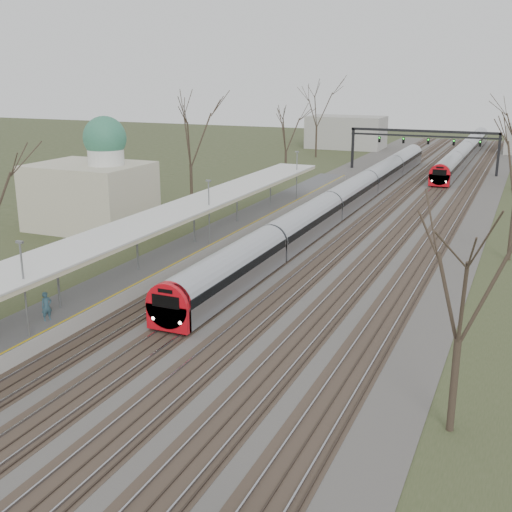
% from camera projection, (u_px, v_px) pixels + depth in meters
% --- Properties ---
extents(track_bed, '(24.00, 160.00, 0.22)m').
position_uv_depth(track_bed, '(372.00, 212.00, 66.07)').
color(track_bed, '#474442').
rests_on(track_bed, ground).
extents(platform, '(3.50, 69.00, 1.00)m').
position_uv_depth(platform, '(215.00, 238.00, 54.06)').
color(platform, '#9E9B93').
rests_on(platform, ground).
extents(canopy, '(4.10, 50.00, 3.11)m').
position_uv_depth(canopy, '(187.00, 208.00, 49.12)').
color(canopy, slate).
rests_on(canopy, platform).
extents(dome_building, '(10.00, 8.00, 10.30)m').
position_uv_depth(dome_building, '(93.00, 189.00, 58.43)').
color(dome_building, beige).
rests_on(dome_building, ground).
extents(signal_gantry, '(21.00, 0.59, 6.08)m').
position_uv_depth(signal_gantry, '(424.00, 138.00, 91.18)').
color(signal_gantry, black).
rests_on(signal_gantry, ground).
extents(tree_west_far, '(5.50, 5.50, 11.33)m').
position_uv_depth(tree_west_far, '(190.00, 134.00, 64.27)').
color(tree_west_far, '#2D231C').
rests_on(tree_west_far, ground).
extents(tree_east_near, '(4.50, 4.50, 9.27)m').
position_uv_depth(tree_east_near, '(464.00, 277.00, 24.14)').
color(tree_east_near, '#2D231C').
rests_on(tree_east_near, ground).
extents(train_near, '(2.62, 75.21, 3.05)m').
position_uv_depth(train_near, '(350.00, 195.00, 67.79)').
color(train_near, '#AAADB5').
rests_on(train_near, ground).
extents(train_far, '(2.62, 60.21, 3.05)m').
position_uv_depth(train_far, '(465.00, 151.00, 105.58)').
color(train_far, '#AAADB5').
rests_on(train_far, ground).
extents(passenger, '(0.59, 0.70, 1.64)m').
position_uv_depth(passenger, '(47.00, 306.00, 34.56)').
color(passenger, '#345566').
rests_on(passenger, platform).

